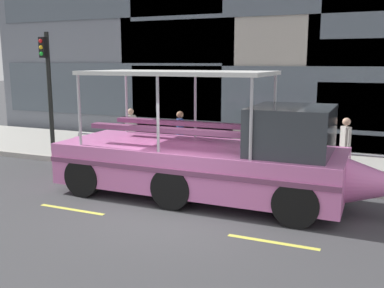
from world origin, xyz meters
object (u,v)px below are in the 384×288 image
object	(u,v)px
duck_tour_boat	(217,158)
pedestrian_mid_left	(259,139)
pedestrian_near_stern	(131,127)
pedestrian_mid_right	(180,131)
traffic_light_pole	(48,80)
pedestrian_near_bow	(345,141)

from	to	relation	value
duck_tour_boat	pedestrian_mid_left	distance (m)	2.84
duck_tour_boat	pedestrian_mid_left	xyz separation A→B (m)	(0.33, 2.82, 0.07)
duck_tour_boat	pedestrian_near_stern	bearing A→B (deg)	144.33
duck_tour_boat	pedestrian_mid_right	bearing A→B (deg)	129.91
duck_tour_boat	pedestrian_mid_right	distance (m)	3.56
pedestrian_mid_right	pedestrian_mid_left	bearing A→B (deg)	2.10
traffic_light_pole	pedestrian_mid_right	world-z (taller)	traffic_light_pole
pedestrian_near_bow	pedestrian_mid_left	xyz separation A→B (m)	(-2.50, -0.22, -0.07)
duck_tour_boat	pedestrian_near_stern	size ratio (longest dim) A/B	5.54
pedestrian_mid_right	pedestrian_near_stern	xyz separation A→B (m)	(-2.13, 0.44, -0.03)
duck_tour_boat	pedestrian_mid_left	size ratio (longest dim) A/B	5.80
duck_tour_boat	pedestrian_near_bow	distance (m)	4.16
traffic_light_pole	pedestrian_mid_right	size ratio (longest dim) A/B	2.56
pedestrian_near_stern	pedestrian_mid_right	bearing A→B (deg)	-11.59
pedestrian_mid_left	pedestrian_near_bow	bearing A→B (deg)	4.97
pedestrian_near_bow	pedestrian_mid_right	bearing A→B (deg)	-176.49
traffic_light_pole	pedestrian_near_stern	bearing A→B (deg)	12.61
pedestrian_mid_right	pedestrian_near_stern	size ratio (longest dim) A/B	1.03
traffic_light_pole	pedestrian_near_stern	world-z (taller)	traffic_light_pole
pedestrian_mid_right	pedestrian_near_bow	bearing A→B (deg)	3.51
traffic_light_pole	duck_tour_boat	distance (m)	8.03
pedestrian_near_bow	pedestrian_mid_right	size ratio (longest dim) A/B	1.00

